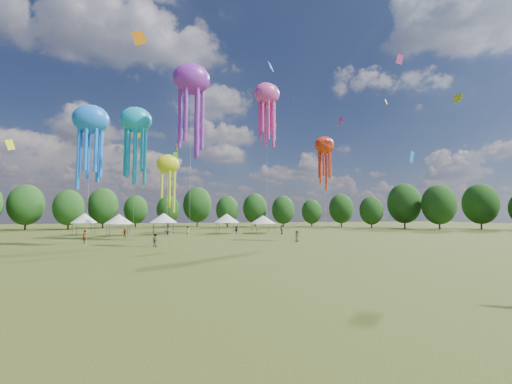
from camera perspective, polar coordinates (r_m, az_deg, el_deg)
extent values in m
plane|color=#384416|center=(14.28, 8.37, -20.24)|extent=(300.00, 300.00, 0.00)
imported|color=gray|center=(42.71, -17.25, -8.10)|extent=(1.00, 0.98, 1.62)
imported|color=gray|center=(69.35, -11.85, -6.55)|extent=(0.52, 0.80, 1.62)
imported|color=gray|center=(67.36, 4.48, -6.62)|extent=(0.74, 0.92, 1.80)
imported|color=gray|center=(68.02, -3.46, -6.69)|extent=(1.12, 0.77, 1.59)
imported|color=gray|center=(60.97, -22.02, -6.74)|extent=(0.97, 0.57, 1.55)
imported|color=gray|center=(62.86, -15.31, -6.81)|extent=(1.46, 1.08, 1.53)
imported|color=gray|center=(51.74, -27.88, -6.93)|extent=(0.46, 0.69, 1.87)
imported|color=gray|center=(49.24, 7.23, -7.66)|extent=(0.91, 0.96, 1.65)
cylinder|color=#47474C|center=(71.47, -29.51, -5.77)|extent=(0.08, 0.08, 2.28)
cylinder|color=#47474C|center=(74.68, -28.90, -5.69)|extent=(0.08, 0.08, 2.28)
cylinder|color=#47474C|center=(70.75, -26.89, -5.88)|extent=(0.08, 0.08, 2.28)
cylinder|color=#47474C|center=(74.00, -26.39, -5.79)|extent=(0.08, 0.08, 2.28)
cube|color=silver|center=(72.67, -27.89, -4.85)|extent=(3.71, 3.71, 0.10)
cone|color=silver|center=(72.65, -27.87, -4.04)|extent=(4.83, 4.83, 1.96)
cylinder|color=#47474C|center=(65.43, -24.75, -6.19)|extent=(0.08, 0.08, 2.17)
cylinder|color=#47474C|center=(69.02, -24.27, -6.07)|extent=(0.08, 0.08, 2.17)
cylinder|color=#47474C|center=(64.95, -21.56, -6.29)|extent=(0.08, 0.08, 2.17)
cylinder|color=#47474C|center=(68.57, -21.24, -6.16)|extent=(0.08, 0.08, 2.17)
cube|color=silver|center=(66.93, -22.93, -5.21)|extent=(4.04, 4.04, 0.10)
cone|color=silver|center=(66.91, -22.90, -4.37)|extent=(5.25, 5.25, 1.86)
cylinder|color=#47474C|center=(67.34, -17.58, -6.24)|extent=(0.08, 0.08, 2.30)
cylinder|color=#47474C|center=(71.20, -17.47, -6.11)|extent=(0.08, 0.08, 2.30)
cylinder|color=#47474C|center=(67.32, -14.27, -6.30)|extent=(0.08, 0.08, 2.30)
cylinder|color=#47474C|center=(71.18, -14.34, -6.17)|extent=(0.08, 0.08, 2.30)
cube|color=silver|center=(69.20, -15.90, -5.21)|extent=(4.27, 4.27, 0.10)
cone|color=silver|center=(69.18, -15.88, -4.36)|extent=(5.55, 5.55, 1.97)
cylinder|color=#47474C|center=(67.12, -6.50, -6.43)|extent=(0.08, 0.08, 2.23)
cylinder|color=#47474C|center=(70.90, -6.99, -6.30)|extent=(0.08, 0.08, 2.23)
cylinder|color=#47474C|center=(67.83, -3.29, -6.43)|extent=(0.08, 0.08, 2.23)
cylinder|color=#47474C|center=(71.57, -3.95, -6.30)|extent=(0.08, 0.08, 2.23)
cube|color=silver|center=(69.29, -5.18, -5.40)|extent=(4.23, 4.23, 0.10)
cone|color=silver|center=(69.27, -5.17, -4.57)|extent=(5.49, 5.49, 1.91)
cylinder|color=#47474C|center=(68.26, 0.13, -6.51)|extent=(0.08, 0.08, 2.02)
cylinder|color=#47474C|center=(71.99, -0.70, -6.38)|extent=(0.08, 0.08, 2.02)
cylinder|color=#47474C|center=(69.40, 3.23, -6.46)|extent=(0.08, 0.08, 2.02)
cylinder|color=#47474C|center=(73.07, 2.25, -6.34)|extent=(0.08, 0.08, 2.02)
cube|color=silver|center=(70.62, 1.23, -5.56)|extent=(4.27, 4.27, 0.10)
cone|color=silver|center=(70.60, 1.23, -4.82)|extent=(5.55, 5.55, 1.73)
ellipsoid|color=#1C7AFC|center=(47.27, -26.94, 11.28)|extent=(4.36, 3.05, 3.71)
cylinder|color=beige|center=(45.88, -27.26, 1.52)|extent=(0.03, 0.03, 16.11)
ellipsoid|color=purple|center=(53.00, -11.20, 18.84)|extent=(5.57, 3.90, 4.73)
cylinder|color=beige|center=(49.57, -11.40, 5.67)|extent=(0.03, 0.03, 24.51)
ellipsoid|color=red|center=(50.02, 11.90, 8.03)|extent=(3.04, 2.13, 2.59)
cylinder|color=beige|center=(49.04, 12.02, -0.20)|extent=(0.03, 0.03, 14.35)
ellipsoid|color=#17A6C9|center=(56.48, -20.27, 11.76)|extent=(4.89, 3.42, 4.16)
cylinder|color=beige|center=(54.70, -20.52, 2.08)|extent=(0.03, 0.03, 19.10)
ellipsoid|color=yellow|center=(41.71, -15.18, 4.77)|extent=(2.73, 1.91, 2.32)
cylinder|color=beige|center=(41.26, -15.31, -2.29)|extent=(0.03, 0.03, 10.26)
ellipsoid|color=#E343A7|center=(70.54, 1.92, 16.80)|extent=(5.42, 3.79, 4.60)
cylinder|color=beige|center=(66.78, 1.95, 5.07)|extent=(0.03, 0.03, 29.05)
cube|color=#E343A7|center=(75.61, -9.47, 10.38)|extent=(1.32, 1.65, 1.88)
cube|color=purple|center=(84.32, 6.55, 15.84)|extent=(0.30, 0.80, 1.00)
cube|color=orange|center=(64.35, -13.81, 7.50)|extent=(0.35, 1.21, 1.40)
cube|color=yellow|center=(55.23, 31.84, 13.82)|extent=(0.89, 0.93, 1.30)
cube|color=#E343A7|center=(52.71, 23.86, 20.49)|extent=(1.14, 0.38, 1.37)
cube|color=orange|center=(60.29, -19.77, 24.06)|extent=(2.54, 0.33, 2.85)
cube|color=yellow|center=(78.91, -19.96, 9.81)|extent=(2.34, 0.63, 2.76)
cube|color=#1C7AFC|center=(67.86, 2.62, 21.07)|extent=(1.35, 2.02, 2.22)
cube|color=#E343A7|center=(77.44, 14.63, 11.96)|extent=(0.57, 1.82, 2.20)
cube|color=red|center=(77.83, 3.20, 11.32)|extent=(1.39, 0.58, 1.78)
cube|color=orange|center=(61.59, 21.83, 14.45)|extent=(0.88, 0.45, 1.00)
cube|color=yellow|center=(84.96, -37.14, 6.63)|extent=(1.27, 1.91, 2.54)
cube|color=#47E024|center=(59.97, -13.90, 6.22)|extent=(0.96, 0.79, 1.31)
cube|color=#1C7AFC|center=(53.36, 25.62, 5.54)|extent=(1.42, 0.76, 1.81)
cylinder|color=#38281C|center=(104.18, -35.39, -4.52)|extent=(0.44, 0.44, 3.41)
ellipsoid|color=#1E4617|center=(104.19, -35.28, -1.83)|extent=(8.53, 8.53, 10.66)
cylinder|color=#38281C|center=(100.77, -30.07, -4.86)|extent=(0.44, 0.44, 3.07)
ellipsoid|color=#1E4617|center=(100.76, -29.98, -2.36)|extent=(7.66, 7.66, 9.58)
cylinder|color=#38281C|center=(107.42, -25.27, -4.83)|extent=(0.44, 0.44, 3.43)
ellipsoid|color=#1E4617|center=(107.43, -25.20, -2.20)|extent=(8.58, 8.58, 10.73)
cylinder|color=#38281C|center=(111.91, -20.35, -5.04)|extent=(0.44, 0.44, 2.95)
ellipsoid|color=#1E4617|center=(111.90, -20.30, -2.87)|extent=(7.37, 7.37, 9.21)
cylinder|color=#38281C|center=(107.64, -15.16, -5.21)|extent=(0.44, 0.44, 2.89)
ellipsoid|color=#1E4617|center=(107.62, -15.12, -3.00)|extent=(7.23, 7.23, 9.04)
cylinder|color=#38281C|center=(112.54, -10.26, -4.99)|extent=(0.44, 0.44, 3.84)
ellipsoid|color=#1E4617|center=(112.57, -10.22, -2.18)|extent=(9.60, 9.60, 11.99)
cylinder|color=#38281C|center=(102.73, -5.07, -5.42)|extent=(0.44, 0.44, 2.84)
ellipsoid|color=#1E4617|center=(102.71, -5.05, -3.14)|extent=(7.11, 7.11, 8.89)
cylinder|color=#38281C|center=(107.44, -0.18, -5.28)|extent=(0.44, 0.44, 3.16)
ellipsoid|color=#1E4617|center=(107.43, -0.18, -2.86)|extent=(7.91, 7.91, 9.88)
cylinder|color=#38281C|center=(104.35, 4.79, -5.38)|extent=(0.44, 0.44, 2.88)
ellipsoid|color=#1E4617|center=(104.33, 4.78, -3.11)|extent=(7.21, 7.21, 9.01)
cylinder|color=#38281C|center=(110.35, 9.74, -5.33)|extent=(0.44, 0.44, 2.63)
ellipsoid|color=#1E4617|center=(110.32, 9.71, -3.37)|extent=(6.57, 6.57, 8.22)
cylinder|color=#38281C|center=(111.42, 14.72, -5.12)|extent=(0.44, 0.44, 3.13)
ellipsoid|color=#1E4617|center=(111.41, 14.68, -2.81)|extent=(7.81, 7.81, 9.77)
cylinder|color=#38281C|center=(103.06, 19.58, -5.23)|extent=(0.44, 0.44, 2.72)
ellipsoid|color=#1E4617|center=(103.04, 19.53, -3.06)|extent=(6.80, 6.80, 8.50)
cylinder|color=#38281C|center=(106.44, 24.60, -4.76)|extent=(0.44, 0.44, 3.81)
ellipsoid|color=#1E4617|center=(106.47, 24.51, -1.81)|extent=(9.52, 9.52, 11.90)
cylinder|color=#38281C|center=(102.15, 29.46, -4.74)|extent=(0.44, 0.44, 3.51)
ellipsoid|color=#1E4617|center=(102.16, 29.37, -1.91)|extent=(8.78, 8.78, 10.97)
cylinder|color=#38281C|center=(110.57, 34.74, -4.41)|extent=(0.44, 0.44, 3.64)
ellipsoid|color=#1E4617|center=(110.59, 34.64, -1.71)|extent=(9.10, 9.10, 11.37)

